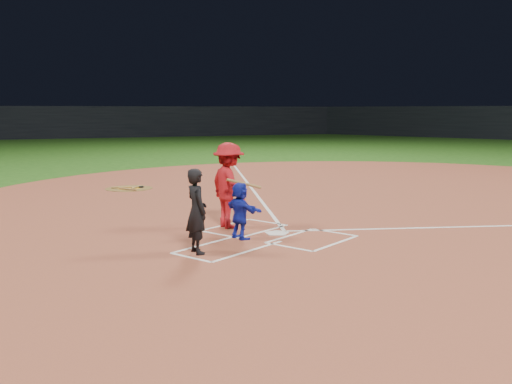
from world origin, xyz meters
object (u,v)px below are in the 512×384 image
Objects in this scene: catcher at (240,211)px; batter_at_plate at (229,185)px; home_plate at (277,233)px; umpire at (197,211)px; on_deck_circle at (129,188)px.

catcher is 1.32m from batter_at_plate.
umpire is (-0.17, -2.45, 0.84)m from home_plate.
catcher is at bearing -23.61° from on_deck_circle.
home_plate is 1.68m from batter_at_plate.
umpire is (8.55, -5.19, 0.84)m from on_deck_circle.
umpire is (0.16, -1.52, 0.22)m from catcher.
umpire reaches higher than home_plate.
home_plate is at bearing 7.25° from batter_at_plate.
home_plate is 0.29× the size of batter_at_plate.
home_plate is at bearing -17.43° from on_deck_circle.
batter_at_plate reaches higher than home_plate.
catcher is at bearing -37.34° from batter_at_plate.
batter_at_plate reaches higher than on_deck_circle.
umpire is at bearing -63.14° from batter_at_plate.
home_plate is at bearing -94.50° from catcher.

